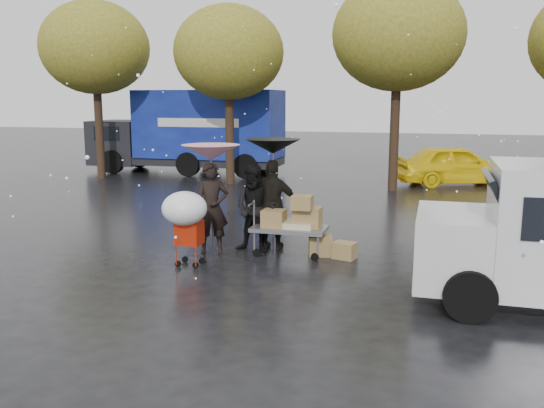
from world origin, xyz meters
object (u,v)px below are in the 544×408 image
(person_black, at_px, (273,205))
(blue_truck, at_px, (191,132))
(shopping_cart, at_px, (185,213))
(person_pink, at_px, (212,208))
(vendor_cart, at_px, (293,220))
(yellow_taxi, at_px, (455,165))

(person_black, bearing_deg, blue_truck, -61.82)
(blue_truck, bearing_deg, shopping_cart, -66.76)
(person_pink, distance_m, blue_truck, 13.35)
(vendor_cart, distance_m, blue_truck, 13.93)
(shopping_cart, distance_m, yellow_taxi, 13.52)
(yellow_taxi, bearing_deg, blue_truck, 64.49)
(person_black, distance_m, vendor_cart, 0.65)
(person_black, xyz_separation_m, shopping_cart, (-1.21, -1.73, 0.11))
(person_black, height_order, shopping_cart, person_black)
(person_pink, height_order, shopping_cart, person_pink)
(blue_truck, bearing_deg, vendor_cart, -57.90)
(vendor_cart, bearing_deg, shopping_cart, -140.69)
(person_pink, relative_size, yellow_taxi, 0.43)
(vendor_cart, relative_size, shopping_cart, 1.04)
(person_black, distance_m, shopping_cart, 2.11)
(person_black, distance_m, blue_truck, 13.37)
(person_pink, bearing_deg, shopping_cart, -118.17)
(person_pink, relative_size, person_black, 0.98)
(blue_truck, distance_m, yellow_taxi, 10.88)
(person_pink, height_order, person_black, person_black)
(blue_truck, bearing_deg, person_black, -59.04)
(shopping_cart, bearing_deg, blue_truck, 113.24)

